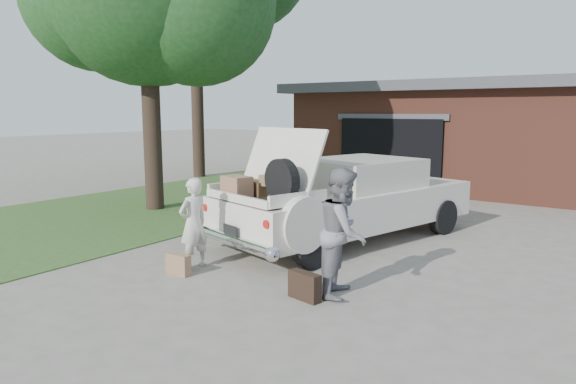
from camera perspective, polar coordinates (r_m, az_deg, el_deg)
The scene contains 8 objects.
ground at distance 8.27m, azimuth -2.42°, elevation -8.09°, with size 90.00×90.00×0.00m, color gray.
grass_strip at distance 14.08m, azimuth -12.74°, elevation -1.11°, with size 6.00×16.00×0.02m, color #2D4C1E.
house at distance 18.15m, azimuth 23.08°, elevation 5.90°, with size 12.80×7.80×3.30m.
sedan at distance 9.74m, azimuth 6.50°, elevation -0.76°, with size 3.35×5.70×2.15m.
woman_left at distance 8.07m, azimuth -10.46°, elevation -3.45°, with size 0.52×0.34×1.42m, color beige.
woman_right at distance 6.81m, azimuth 6.20°, elevation -4.45°, with size 0.83×0.64×1.70m, color gray.
suitcase_left at distance 7.91m, azimuth -12.09°, elevation -7.87°, with size 0.41×0.13×0.32m, color #9F7551.
suitcase_right at distance 6.76m, azimuth 1.86°, elevation -10.40°, with size 0.47×0.15×0.37m, color black.
Camera 1 is at (4.84, -6.25, 2.43)m, focal length 32.00 mm.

